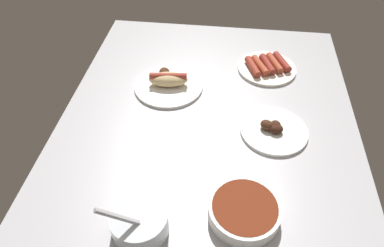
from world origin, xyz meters
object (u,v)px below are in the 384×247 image
Objects in this scene: plate_grilled_meat at (274,130)px; bowl_coleslaw at (139,221)px; bowl_chili at (244,211)px; plate_sausages at (267,67)px; plate_hotdog_assembled at (168,82)px.

plate_grilled_meat is 1.27× the size of bowl_coleslaw.
bowl_chili is 0.86× the size of plate_grilled_meat.
plate_sausages is 73.39cm from bowl_coleslaw.
plate_grilled_meat is at bearing 63.36° from plate_hotdog_assembled.
plate_hotdog_assembled is 1.47× the size of bowl_coleslaw.
plate_grilled_meat is 0.96× the size of plate_sausages.
bowl_coleslaw is at bearing -74.54° from bowl_chili.
plate_sausages is 1.32× the size of bowl_coleslaw.
bowl_chili is 60.59cm from plate_sausages.
plate_hotdog_assembled is at bearing -177.17° from bowl_coleslaw.
plate_hotdog_assembled is 52.91cm from bowl_coleslaw.
plate_sausages is (-31.09, -1.13, 0.39)cm from plate_grilled_meat.
bowl_coleslaw is (6.51, -23.54, 1.29)cm from bowl_chili.
plate_grilled_meat is 31.11cm from plate_sausages.
plate_hotdog_assembled is 35.97cm from plate_sausages.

